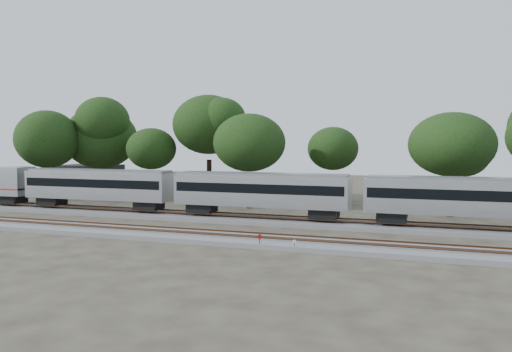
# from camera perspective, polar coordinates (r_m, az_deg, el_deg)

# --- Properties ---
(ground) EXTENTS (160.00, 160.00, 0.00)m
(ground) POSITION_cam_1_polar(r_m,az_deg,el_deg) (46.29, -4.40, -6.24)
(ground) COLOR #383328
(ground) RESTS_ON ground
(track_far) EXTENTS (160.00, 5.00, 0.73)m
(track_far) POSITION_cam_1_polar(r_m,az_deg,el_deg) (51.75, -1.79, -4.91)
(track_far) COLOR slate
(track_far) RESTS_ON ground
(track_near) EXTENTS (160.00, 5.00, 0.73)m
(track_near) POSITION_cam_1_polar(r_m,az_deg,el_deg) (42.67, -6.52, -6.86)
(track_near) COLOR slate
(track_near) RESTS_ON ground
(train) EXTENTS (132.85, 3.24, 4.78)m
(train) POSITION_cam_1_polar(r_m,az_deg,el_deg) (48.32, 23.24, -2.17)
(train) COLOR silver
(train) RESTS_ON ground
(switch_stand_red) EXTENTS (0.34, 0.18, 1.14)m
(switch_stand_red) POSITION_cam_1_polar(r_m,az_deg,el_deg) (38.29, 0.41, -7.29)
(switch_stand_red) COLOR #512D19
(switch_stand_red) RESTS_ON ground
(switch_stand_white) EXTENTS (0.28, 0.05, 0.87)m
(switch_stand_white) POSITION_cam_1_polar(r_m,az_deg,el_deg) (37.66, 4.41, -7.76)
(switch_stand_white) COLOR #512D19
(switch_stand_white) RESTS_ON ground
(switch_lever) EXTENTS (0.51, 0.31, 0.30)m
(switch_lever) POSITION_cam_1_polar(r_m,az_deg,el_deg) (38.52, 0.66, -8.10)
(switch_lever) COLOR #512D19
(switch_lever) RESTS_ON ground
(brick_building) EXTENTS (9.57, 7.03, 4.41)m
(brick_building) POSITION_cam_1_polar(r_m,az_deg,el_deg) (84.81, -18.51, -0.27)
(brick_building) COLOR brown
(brick_building) RESTS_ON ground
(tree_0) EXTENTS (8.64, 8.64, 12.18)m
(tree_0) POSITION_cam_1_polar(r_m,az_deg,el_deg) (74.58, -22.72, 3.89)
(tree_0) COLOR black
(tree_0) RESTS_ON ground
(tree_1) EXTENTS (8.80, 8.80, 12.40)m
(tree_1) POSITION_cam_1_polar(r_m,az_deg,el_deg) (77.24, -17.39, 4.13)
(tree_1) COLOR black
(tree_1) RESTS_ON ground
(tree_2) EXTENTS (7.30, 7.30, 10.30)m
(tree_2) POSITION_cam_1_polar(r_m,az_deg,el_deg) (69.76, -11.87, 3.04)
(tree_2) COLOR black
(tree_2) RESTS_ON ground
(tree_3) EXTENTS (10.67, 10.67, 15.05)m
(tree_3) POSITION_cam_1_polar(r_m,az_deg,el_deg) (69.58, -5.40, 5.85)
(tree_3) COLOR black
(tree_3) RESTS_ON ground
(tree_4) EXTENTS (8.18, 8.18, 11.53)m
(tree_4) POSITION_cam_1_polar(r_m,az_deg,el_deg) (61.03, -0.80, 3.81)
(tree_4) COLOR black
(tree_4) RESTS_ON ground
(tree_5) EXTENTS (7.37, 7.37, 10.39)m
(tree_5) POSITION_cam_1_polar(r_m,az_deg,el_deg) (66.82, 8.80, 3.10)
(tree_5) COLOR black
(tree_5) RESTS_ON ground
(tree_6) EXTENTS (8.00, 8.00, 11.28)m
(tree_6) POSITION_cam_1_polar(r_m,az_deg,el_deg) (58.07, 21.47, 3.36)
(tree_6) COLOR black
(tree_6) RESTS_ON ground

